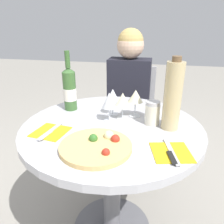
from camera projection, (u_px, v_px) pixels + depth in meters
dining_table at (112, 152)px, 1.17m from camera, size 0.91×0.91×0.73m
chair_behind_diner at (129, 118)px, 1.95m from camera, size 0.41×0.41×0.86m
seated_diner at (127, 109)px, 1.78m from camera, size 0.33×0.41×1.18m
pizza_large at (97, 146)px, 0.90m from camera, size 0.30×0.30×0.05m
wine_bottle at (70, 89)px, 1.26m from camera, size 0.08×0.08×0.34m
tall_carafe at (173, 96)px, 1.01m from camera, size 0.08×0.08×0.35m
sugar_shaker at (152, 113)px, 1.10m from camera, size 0.07×0.07×0.12m
wine_glass_center at (123, 100)px, 1.14m from camera, size 0.08×0.08×0.14m
wine_glass_front_left at (109, 101)px, 1.11m from camera, size 0.07×0.07×0.15m
wine_glass_back_right at (136, 97)px, 1.17m from camera, size 0.08×0.08×0.15m
wine_glass_back_left at (113, 95)px, 1.19m from camera, size 0.07×0.07×0.15m
place_setting_left at (50, 132)px, 1.03m from camera, size 0.17×0.19×0.01m
place_setting_right at (171, 152)px, 0.87m from camera, size 0.18×0.19×0.01m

